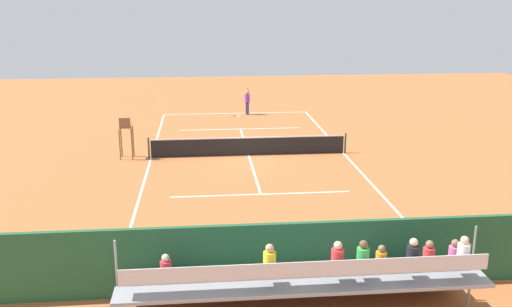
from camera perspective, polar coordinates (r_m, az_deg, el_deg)
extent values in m
plane|color=#BC6033|center=(29.42, -0.75, -0.18)|extent=(60.00, 60.00, 0.00)
cube|color=white|center=(40.09, -2.06, 4.07)|extent=(10.00, 0.10, 0.01)
cube|color=white|center=(19.12, 2.04, -9.09)|extent=(10.00, 0.10, 0.01)
cube|color=white|center=(30.23, 8.74, 0.08)|extent=(0.10, 22.00, 0.01)
cube|color=white|center=(29.45, -10.49, -0.42)|extent=(0.10, 22.00, 0.01)
cube|color=white|center=(35.26, -1.57, 2.48)|extent=(7.50, 0.10, 0.01)
cube|color=white|center=(23.67, 0.48, -4.12)|extent=(7.50, 0.10, 0.01)
cube|color=white|center=(29.42, -0.75, -0.17)|extent=(0.10, 12.10, 0.01)
cube|color=white|center=(40.09, -2.06, 4.07)|extent=(0.10, 0.30, 0.01)
cube|color=black|center=(29.30, -0.75, 0.68)|extent=(10.00, 0.02, 0.91)
cube|color=white|center=(29.18, -0.75, 1.60)|extent=(10.00, 0.04, 0.06)
cylinder|color=#2D5133|center=(30.12, 8.97, 1.06)|extent=(0.10, 0.10, 1.07)
cylinder|color=#2D5133|center=(29.31, -10.74, 0.58)|extent=(0.10, 0.10, 1.07)
cube|color=#235633|center=(16.01, 3.49, -10.28)|extent=(18.00, 0.16, 2.00)
cube|color=gray|center=(16.06, 3.64, -13.32)|extent=(9.00, 0.10, 0.45)
cube|color=gray|center=(15.66, 3.86, -13.33)|extent=(9.00, 0.80, 0.08)
cube|color=gray|center=(16.08, 3.63, -13.26)|extent=(9.00, 0.04, 0.45)
cube|color=silver|center=(15.38, 3.95, -12.14)|extent=(8.60, 0.36, 0.04)
cube|color=silver|center=(15.13, 4.08, -11.79)|extent=(8.60, 0.03, 0.36)
cube|color=gray|center=(14.76, 4.41, -13.29)|extent=(9.00, 0.80, 0.08)
cube|color=gray|center=(15.17, 4.14, -13.22)|extent=(9.00, 0.04, 0.45)
cube|color=silver|center=(14.47, 4.51, -12.02)|extent=(8.60, 0.36, 0.04)
cube|color=silver|center=(14.22, 4.65, -11.64)|extent=(8.60, 0.03, 0.36)
cube|color=gray|center=(13.85, 5.02, -13.24)|extent=(9.00, 0.80, 0.08)
cube|color=gray|center=(14.27, 4.72, -13.16)|extent=(9.00, 0.04, 0.45)
cube|color=silver|center=(13.57, 5.14, -11.88)|extent=(8.60, 0.36, 0.04)
cube|color=silver|center=(13.32, 5.31, -11.47)|extent=(8.60, 0.03, 0.36)
cylinder|color=gray|center=(15.96, 20.86, -10.74)|extent=(0.06, 0.06, 2.35)
cylinder|color=gray|center=(14.58, -13.73, -12.70)|extent=(0.06, 0.06, 2.35)
cube|color=#2D2D33|center=(15.47, 16.71, -10.60)|extent=(0.32, 0.40, 0.12)
cylinder|color=red|center=(15.25, 16.96, -9.83)|extent=(0.30, 0.30, 0.45)
sphere|color=#8C6647|center=(15.12, 17.06, -8.71)|extent=(0.20, 0.20, 0.20)
cube|color=#2D2D33|center=(14.35, 15.23, -10.62)|extent=(0.32, 0.40, 0.12)
cylinder|color=black|center=(14.13, 15.48, -9.79)|extent=(0.30, 0.30, 0.45)
sphere|color=beige|center=(14.00, 15.58, -8.58)|extent=(0.20, 0.20, 0.20)
cube|color=#2D2D33|center=(15.73, 19.02, -10.36)|extent=(0.32, 0.40, 0.12)
cylinder|color=pink|center=(15.52, 19.30, -9.59)|extent=(0.30, 0.30, 0.45)
sphere|color=#8C6647|center=(15.39, 19.41, -8.50)|extent=(0.20, 0.20, 0.20)
cube|color=#2D2D33|center=(13.58, 1.30, -11.61)|extent=(0.32, 0.40, 0.12)
cylinder|color=yellow|center=(13.34, 1.37, -10.76)|extent=(0.30, 0.30, 0.45)
sphere|color=tan|center=(13.20, 1.38, -9.49)|extent=(0.20, 0.20, 0.20)
cube|color=#2D2D33|center=(13.84, 8.02, -11.21)|extent=(0.32, 0.40, 0.12)
cylinder|color=red|center=(13.61, 8.19, -10.37)|extent=(0.30, 0.30, 0.45)
sphere|color=beige|center=(13.47, 8.24, -9.12)|extent=(0.20, 0.20, 0.20)
cube|color=#2D2D33|center=(13.99, 10.49, -11.03)|extent=(0.32, 0.40, 0.12)
cylinder|color=green|center=(13.76, 10.69, -10.19)|extent=(0.30, 0.30, 0.45)
sphere|color=brown|center=(13.62, 10.76, -8.95)|extent=(0.20, 0.20, 0.20)
cube|color=#2D2D33|center=(16.03, 12.26, -11.12)|extent=(0.32, 0.40, 0.12)
cylinder|color=orange|center=(15.80, 12.46, -10.39)|extent=(0.30, 0.30, 0.45)
sphere|color=#8C6647|center=(15.66, 12.53, -9.32)|extent=(0.20, 0.20, 0.20)
cube|color=#2D2D33|center=(15.37, -8.97, -12.16)|extent=(0.32, 0.40, 0.12)
cylinder|color=red|center=(15.13, -9.04, -11.42)|extent=(0.30, 0.30, 0.45)
sphere|color=beige|center=(14.99, -9.09, -10.31)|extent=(0.20, 0.20, 0.20)
cube|color=#2D2D33|center=(16.31, 15.34, -10.84)|extent=(0.32, 0.40, 0.12)
cylinder|color=blue|center=(16.09, 15.56, -10.11)|extent=(0.30, 0.30, 0.45)
sphere|color=brown|center=(15.95, 15.64, -9.06)|extent=(0.20, 0.20, 0.20)
cube|color=#2D2D33|center=(14.82, 19.83, -10.15)|extent=(0.32, 0.40, 0.12)
cylinder|color=white|center=(14.61, 20.13, -9.34)|extent=(0.30, 0.30, 0.45)
sphere|color=beige|center=(14.48, 20.25, -8.17)|extent=(0.20, 0.20, 0.20)
cylinder|color=brown|center=(29.69, -12.24, 1.21)|extent=(0.07, 0.07, 1.60)
cylinder|color=brown|center=(29.77, -13.38, 1.18)|extent=(0.07, 0.07, 1.60)
cylinder|color=brown|center=(29.11, -12.37, 0.92)|extent=(0.07, 0.07, 1.60)
cylinder|color=brown|center=(29.19, -13.54, 0.89)|extent=(0.07, 0.07, 1.60)
cube|color=brown|center=(29.25, -12.98, 2.62)|extent=(0.56, 0.56, 0.06)
cube|color=brown|center=(28.96, -13.07, 3.04)|extent=(0.56, 0.06, 0.48)
cube|color=brown|center=(29.18, -12.49, 2.93)|extent=(0.04, 0.48, 0.04)
cube|color=brown|center=(29.25, -13.50, 2.89)|extent=(0.04, 0.48, 0.04)
cube|color=#33383D|center=(17.34, 9.55, -10.38)|extent=(1.80, 0.40, 0.05)
cylinder|color=#33383D|center=(17.63, 11.92, -10.86)|extent=(0.06, 0.06, 0.45)
cylinder|color=#33383D|center=(17.27, 7.06, -11.22)|extent=(0.06, 0.06, 0.45)
cube|color=#33383D|center=(17.05, 9.75, -9.73)|extent=(1.80, 0.04, 0.36)
cube|color=black|center=(16.90, 3.11, -11.91)|extent=(0.90, 0.36, 0.36)
cylinder|color=navy|center=(39.66, -0.95, 4.57)|extent=(0.14, 0.14, 0.85)
cylinder|color=navy|center=(39.47, -0.82, 4.52)|extent=(0.14, 0.14, 0.85)
cylinder|color=purple|center=(39.43, -0.89, 5.58)|extent=(0.46, 0.46, 0.60)
sphere|color=tan|center=(39.36, -0.89, 6.17)|extent=(0.22, 0.22, 0.22)
cylinder|color=tan|center=(39.15, -0.76, 6.25)|extent=(0.26, 0.17, 0.55)
cylinder|color=tan|center=(39.63, -1.02, 5.67)|extent=(0.12, 0.12, 0.50)
cylinder|color=black|center=(39.18, -2.13, 3.82)|extent=(0.26, 0.16, 0.03)
torus|color=#D8CC4C|center=(39.07, -1.76, 3.79)|extent=(0.41, 0.41, 0.02)
cylinder|color=white|center=(39.07, -1.76, 3.79)|extent=(0.25, 0.25, 0.00)
sphere|color=#CCDB33|center=(38.31, -2.19, 3.57)|extent=(0.07, 0.07, 0.07)
sphere|color=#CCDB33|center=(38.05, -3.61, 3.47)|extent=(0.07, 0.07, 0.07)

